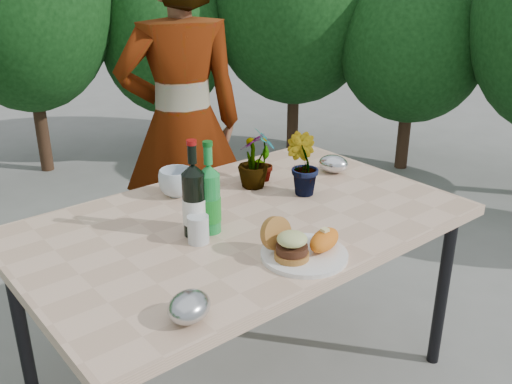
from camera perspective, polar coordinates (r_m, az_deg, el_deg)
ground at (r=2.50m, az=-1.22°, el=-18.33°), size 80.00×80.00×0.00m
patio_table at (r=2.11m, az=-1.38°, el=-4.04°), size 1.60×1.00×0.75m
shrub_hedge at (r=3.47m, az=-14.37°, el=13.92°), size 6.87×4.99×2.15m
dinner_plate at (r=1.83m, az=4.85°, el=-6.27°), size 0.28×0.28×0.01m
burger_stack at (r=1.79m, az=3.20°, el=-5.11°), size 0.11×0.16×0.11m
sweet_potato at (r=1.85m, az=6.85°, el=-4.79°), size 0.17×0.12×0.06m
grilled_veg at (r=1.89m, az=3.30°, el=-4.53°), size 0.08×0.05×0.03m
wine_bottle at (r=1.93m, az=-6.21°, el=-0.90°), size 0.08×0.08×0.34m
sparkling_water at (r=1.95m, az=-4.68°, el=-0.76°), size 0.08×0.08×0.33m
plastic_cup at (r=1.91m, az=-5.80°, el=-3.73°), size 0.07×0.07×0.09m
seedling_left at (r=2.39m, az=0.87°, el=3.74°), size 0.14×0.15×0.23m
seedling_mid at (r=2.26m, az=4.65°, el=2.75°), size 0.14×0.16×0.25m
seedling_right at (r=2.33m, az=-0.28°, el=3.17°), size 0.17×0.17×0.23m
blue_bowl at (r=2.28m, az=-7.99°, el=0.94°), size 0.15×0.15×0.11m
foil_packet_left at (r=1.54m, az=-6.71°, el=-11.33°), size 0.17×0.16×0.08m
foil_packet_right at (r=2.53m, az=7.74°, el=2.81°), size 0.15×0.16×0.08m
person at (r=2.86m, az=-7.36°, el=6.61°), size 0.73×0.60×1.72m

